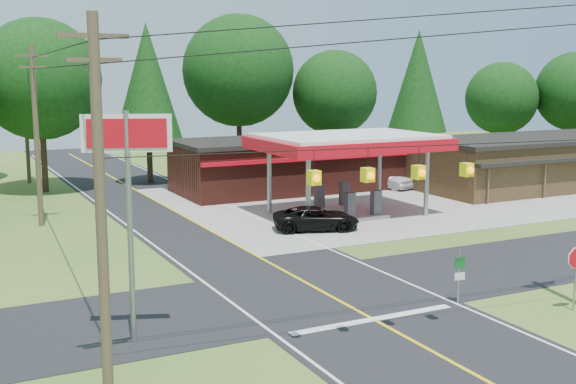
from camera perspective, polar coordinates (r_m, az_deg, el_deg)
name	(u,v)px	position (r m, az deg, el deg)	size (l,w,h in m)	color
ground	(323,292)	(28.52, 2.75, -7.92)	(120.00, 120.00, 0.00)	#3D6122
main_highway	(323,292)	(28.51, 2.75, -7.90)	(8.00, 120.00, 0.02)	black
cross_road	(323,292)	(28.51, 2.75, -7.89)	(70.00, 7.00, 0.02)	black
lane_center_yellow	(323,292)	(28.51, 2.75, -7.87)	(0.15, 110.00, 0.00)	yellow
gas_canopy	(348,145)	(43.21, 4.74, 3.76)	(10.60, 7.40, 4.88)	gray
convenience_store	(288,164)	(52.63, -0.03, 2.22)	(16.40, 7.55, 3.80)	#4D1D16
strip_building	(542,161)	(57.73, 19.44, 2.32)	(20.40, 8.75, 3.80)	#3A2817
utility_pole_near_left	(100,200)	(19.37, -14.61, -0.64)	(1.80, 0.30, 10.00)	#473828
utility_pole_far_left	(36,133)	(42.17, -19.27, 4.40)	(1.80, 0.30, 10.00)	#473828
utility_pole_north	(26,122)	(59.21, -20.00, 5.21)	(0.30, 0.30, 9.50)	#473828
overhead_beacons	(394,150)	(21.74, 8.37, 3.31)	(17.04, 2.04, 1.03)	black
treeline_backdrop	(159,88)	(49.79, -10.16, 8.10)	(70.27, 51.59, 13.30)	#332316
suv_car	(316,219)	(39.30, 2.24, -2.12)	(4.66, 4.66, 1.30)	black
sedan_car	(386,178)	(54.20, 7.78, 1.12)	(4.54, 4.54, 1.55)	white
big_stop_sign	(128,171)	(22.54, -12.53, 1.63)	(2.58, 1.05, 7.35)	gray
route_sign_post	(459,272)	(27.50, 13.40, -6.20)	(0.42, 0.12, 2.04)	gray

